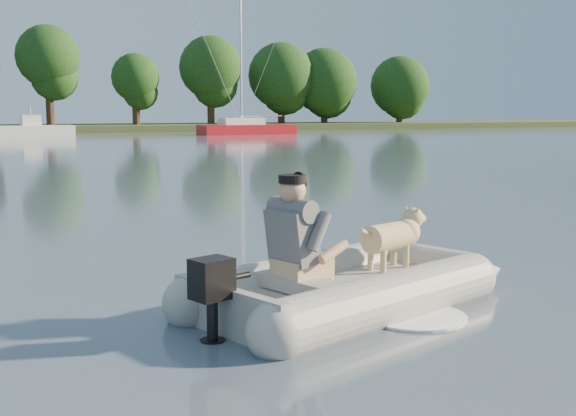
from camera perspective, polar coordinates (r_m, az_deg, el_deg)
name	(u,v)px	position (r m, az deg, el deg)	size (l,w,h in m)	color
water	(335,308)	(7.41, 3.72, -7.86)	(160.00, 160.00, 0.00)	slate
shore_bank	(5,129)	(68.40, -21.49, 5.80)	(160.00, 12.00, 0.70)	#47512D
treeline	(71,72)	(68.06, -16.75, 10.25)	(84.66, 7.35, 9.27)	#332316
dinghy	(350,243)	(7.43, 4.95, -2.79)	(5.14, 3.99, 1.47)	gray
man	(294,232)	(6.90, 0.48, -1.93)	(0.78, 0.66, 1.15)	#5B5C5F
dog	(389,242)	(8.00, 7.97, -2.68)	(1.00, 0.35, 0.66)	tan
outboard_motor	(212,304)	(6.32, -6.02, -7.53)	(0.44, 0.31, 0.84)	black
motorboat	(34,122)	(54.91, -19.43, 6.39)	(5.55, 2.14, 2.35)	white
sailboat	(246,129)	(58.22, -3.33, 6.29)	(7.93, 2.78, 10.73)	#A81319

